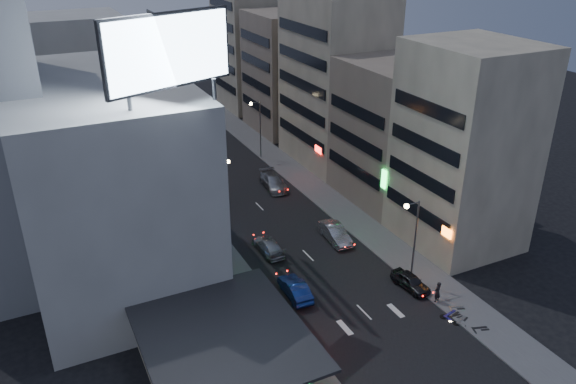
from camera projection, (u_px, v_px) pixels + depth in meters
ground at (392, 341)px, 43.66m from camera, size 180.00×180.00×0.00m
sidewalk_left at (182, 206)px, 64.83m from camera, size 4.00×120.00×0.12m
sidewalk_right at (305, 181)px, 71.20m from camera, size 4.00×120.00×0.12m
food_court at (213, 359)px, 38.91m from camera, size 11.00×13.00×3.88m
white_building at (107, 181)px, 49.32m from camera, size 14.00×24.00×18.00m
shophouse_near at (464, 148)px, 53.91m from camera, size 10.00×11.00×20.00m
shophouse_mid at (396, 131)px, 64.31m from camera, size 11.00×12.00×16.00m
shophouse_far at (335, 81)px, 73.40m from camera, size 10.00×14.00×22.00m
far_left_a at (83, 98)px, 69.81m from camera, size 11.00×10.00×20.00m
far_left_b at (69, 93)px, 81.24m from camera, size 12.00×10.00×15.00m
far_right_a at (288, 72)px, 86.64m from camera, size 11.00×12.00×18.00m
far_right_b at (255, 38)px, 96.94m from camera, size 12.00×12.00×24.00m
billboard at (169, 51)px, 37.38m from camera, size 9.52×3.75×6.20m
street_lamp_right_near at (412, 231)px, 48.61m from camera, size 1.60×0.44×8.02m
street_lamp_left at (221, 186)px, 56.91m from camera, size 1.60×0.44×8.02m
street_lamp_right_far at (257, 121)px, 76.24m from camera, size 1.60×0.44×8.02m
parked_car_right_near at (410, 281)px, 49.80m from camera, size 2.05×4.18×1.37m
parked_car_right_mid at (335, 233)px, 57.43m from camera, size 2.09×5.11×1.65m
parked_car_left at (210, 191)px, 66.83m from camera, size 2.84×5.45×1.47m
parked_car_right_far at (273, 182)px, 69.08m from camera, size 2.87×5.90×1.65m
road_car_blue at (295, 288)px, 48.68m from camera, size 1.92×4.73×1.53m
road_car_silver at (268, 246)px, 55.34m from camera, size 1.99×4.83×1.40m
person at (437, 292)px, 47.68m from camera, size 0.80×0.63×1.94m
scooter_black_a at (487, 320)px, 44.84m from camera, size 1.18×2.00×1.16m
scooter_silver_a at (463, 310)px, 46.09m from camera, size 1.30×1.89×1.10m
scooter_blue at (455, 303)px, 46.77m from camera, size 1.12×2.15×1.25m
scooter_black_b at (461, 308)px, 46.35m from camera, size 0.72×1.76×1.05m
scooter_silver_b at (464, 300)px, 47.28m from camera, size 1.26×1.94×1.13m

